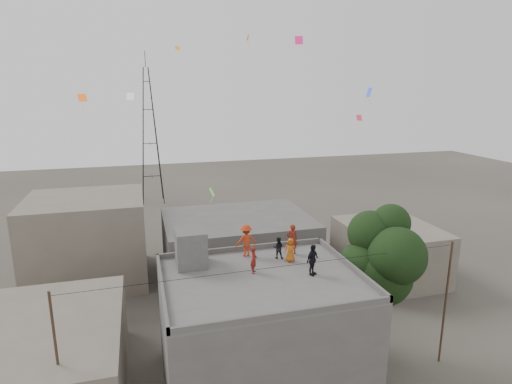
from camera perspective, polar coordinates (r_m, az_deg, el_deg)
ground at (r=25.29m, az=0.67°, el=-24.03°), size 140.00×140.00×0.00m
main_building at (r=23.54m, az=0.69°, el=-18.16°), size 10.00×8.00×6.10m
parapet at (r=22.01m, az=0.71°, el=-11.08°), size 10.00×8.00×0.30m
stair_head_box at (r=23.46m, az=-8.68°, el=-7.37°), size 1.60×1.80×2.00m
neighbor_west at (r=25.69m, az=-26.66°, el=-19.56°), size 8.00×10.00×4.00m
neighbor_north at (r=36.43m, az=-2.46°, el=-7.11°), size 12.00×9.00×5.00m
neighbor_northwest at (r=37.42m, az=-21.51°, el=-5.90°), size 9.00×8.00×7.00m
neighbor_east at (r=37.58m, az=17.31°, el=-7.58°), size 7.00×8.00×4.40m
tree at (r=25.44m, az=16.65°, el=-8.51°), size 4.90×4.60×9.10m
utility_line at (r=22.25m, az=2.94°, el=-17.90°), size 20.12×0.62×7.40m
transmission_tower at (r=59.53m, az=-14.00°, el=7.23°), size 2.97×2.97×20.01m
person_red_adult at (r=24.84m, az=4.82°, el=-6.29°), size 0.67×0.46×1.79m
person_orange_child at (r=23.84m, az=4.61°, el=-7.73°), size 0.78×0.66×1.36m
person_dark_child at (r=24.28m, az=2.98°, el=-7.44°), size 0.74×0.67×1.25m
person_dark_adult at (r=22.32m, az=7.53°, el=-8.97°), size 1.02×0.87×1.64m
person_orange_adult at (r=24.46m, az=-1.32°, el=-6.48°), size 1.23×0.74×1.86m
person_red_child at (r=22.42m, az=-0.30°, el=-9.02°), size 0.50×0.61×1.44m
kites at (r=27.82m, az=-1.93°, el=16.70°), size 20.17×17.63×12.85m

